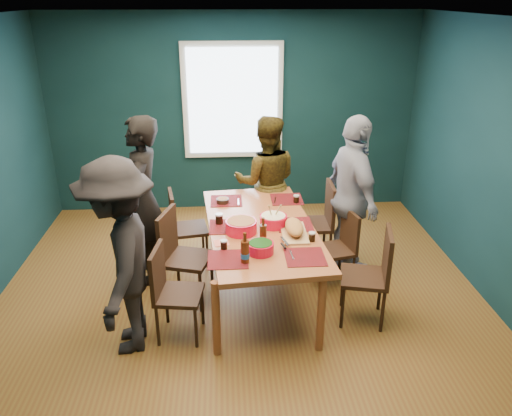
{
  "coord_description": "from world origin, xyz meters",
  "views": [
    {
      "loc": [
        -0.12,
        -4.28,
        2.89
      ],
      "look_at": [
        0.17,
        0.21,
        0.95
      ],
      "focal_mm": 35.0,
      "sensor_mm": 36.0,
      "label": 1
    }
  ],
  "objects": [
    {
      "name": "room",
      "position": [
        0.0,
        0.27,
        1.37
      ],
      "size": [
        5.01,
        5.01,
        2.71
      ],
      "color": "brown",
      "rests_on": "ground"
    },
    {
      "name": "napkin_a",
      "position": [
        0.6,
        0.26,
        0.78
      ],
      "size": [
        0.14,
        0.14,
        0.0
      ],
      "primitive_type": "cube",
      "rotation": [
        0.0,
        0.0,
        -0.15
      ],
      "color": "#E16A5E",
      "rests_on": "dining_table"
    },
    {
      "name": "chair_right_near",
      "position": [
        1.23,
        -0.37,
        0.55
      ],
      "size": [
        0.51,
        0.51,
        0.94
      ],
      "rotation": [
        0.0,
        0.0,
        -0.23
      ],
      "color": "black",
      "rests_on": "floor"
    },
    {
      "name": "person_right",
      "position": [
        1.22,
        0.57,
        0.89
      ],
      "size": [
        0.62,
        1.1,
        1.77
      ],
      "primitive_type": "imported",
      "rotation": [
        0.0,
        0.0,
        1.76
      ],
      "color": "white",
      "rests_on": "floor"
    },
    {
      "name": "bowl_salad",
      "position": [
        0.01,
        0.03,
        0.84
      ],
      "size": [
        0.3,
        0.3,
        0.13
      ],
      "color": "red",
      "rests_on": "dining_table"
    },
    {
      "name": "bowl_dumpling",
      "position": [
        0.34,
        0.16,
        0.83
      ],
      "size": [
        0.27,
        0.27,
        0.25
      ],
      "color": "red",
      "rests_on": "dining_table"
    },
    {
      "name": "cola_glass_c",
      "position": [
        0.64,
        0.73,
        0.82
      ],
      "size": [
        0.06,
        0.06,
        0.09
      ],
      "color": "black",
      "rests_on": "dining_table"
    },
    {
      "name": "chair_left_far",
      "position": [
        -0.63,
        0.85,
        0.51
      ],
      "size": [
        0.46,
        0.46,
        0.88
      ],
      "rotation": [
        0.0,
        0.0,
        0.17
      ],
      "color": "black",
      "rests_on": "floor"
    },
    {
      "name": "cola_glass_b",
      "position": [
        0.66,
        -0.19,
        0.82
      ],
      "size": [
        0.06,
        0.06,
        0.09
      ],
      "color": "black",
      "rests_on": "dining_table"
    },
    {
      "name": "beer_bottle_a",
      "position": [
        0.02,
        -0.56,
        0.88
      ],
      "size": [
        0.08,
        0.08,
        0.28
      ],
      "color": "#461E0C",
      "rests_on": "dining_table"
    },
    {
      "name": "beer_bottle_b",
      "position": [
        0.21,
        -0.21,
        0.87
      ],
      "size": [
        0.07,
        0.07,
        0.26
      ],
      "color": "#461E0C",
      "rests_on": "dining_table"
    },
    {
      "name": "small_bowl",
      "position": [
        -0.16,
        0.77,
        0.8
      ],
      "size": [
        0.14,
        0.14,
        0.06
      ],
      "color": "black",
      "rests_on": "dining_table"
    },
    {
      "name": "napkin_c",
      "position": [
        0.56,
        -0.49,
        0.78
      ],
      "size": [
        0.18,
        0.18,
        0.0
      ],
      "primitive_type": "cube",
      "rotation": [
        0.0,
        0.0,
        0.42
      ],
      "color": "#E16A5E",
      "rests_on": "dining_table"
    },
    {
      "name": "cutting_board",
      "position": [
        0.52,
        -0.04,
        0.83
      ],
      "size": [
        0.28,
        0.58,
        0.13
      ],
      "rotation": [
        0.0,
        0.0,
        -0.01
      ],
      "color": "tan",
      "rests_on": "dining_table"
    },
    {
      "name": "person_far_left",
      "position": [
        -0.99,
        0.56,
        0.9
      ],
      "size": [
        0.46,
        0.68,
        1.8
      ],
      "primitive_type": "imported",
      "rotation": [
        0.0,
        0.0,
        4.67
      ],
      "color": "black",
      "rests_on": "floor"
    },
    {
      "name": "chair_right_mid",
      "position": [
        1.08,
        0.32,
        0.48
      ],
      "size": [
        0.45,
        0.45,
        0.82
      ],
      "rotation": [
        0.0,
        0.0,
        0.23
      ],
      "color": "black",
      "rests_on": "floor"
    },
    {
      "name": "person_near_left",
      "position": [
        -1.01,
        -0.58,
        0.87
      ],
      "size": [
        0.7,
        1.15,
        1.74
      ],
      "primitive_type": "imported",
      "rotation": [
        0.0,
        0.0,
        4.76
      ],
      "color": "black",
      "rests_on": "floor"
    },
    {
      "name": "napkin_b",
      "position": [
        -0.18,
        -0.18,
        0.78
      ],
      "size": [
        0.15,
        0.15,
        0.0
      ],
      "primitive_type": "cube",
      "rotation": [
        0.0,
        0.0,
        0.16
      ],
      "color": "#E16A5E",
      "rests_on": "dining_table"
    },
    {
      "name": "bowl_herbs",
      "position": [
        0.17,
        -0.39,
        0.83
      ],
      "size": [
        0.24,
        0.24,
        0.1
      ],
      "color": "red",
      "rests_on": "dining_table"
    },
    {
      "name": "chair_left_mid",
      "position": [
        -0.61,
        0.12,
        0.56
      ],
      "size": [
        0.54,
        0.54,
        0.96
      ],
      "rotation": [
        0.0,
        0.0,
        -0.28
      ],
      "color": "black",
      "rests_on": "floor"
    },
    {
      "name": "chair_left_near",
      "position": [
        -0.65,
        -0.47,
        0.51
      ],
      "size": [
        0.45,
        0.45,
        0.88
      ],
      "rotation": [
        0.0,
        0.0,
        -0.14
      ],
      "color": "black",
      "rests_on": "floor"
    },
    {
      "name": "cola_glass_d",
      "position": [
        -0.2,
        0.24,
        0.83
      ],
      "size": [
        0.08,
        0.08,
        0.11
      ],
      "color": "black",
      "rests_on": "dining_table"
    },
    {
      "name": "dining_table",
      "position": [
        0.21,
        0.16,
        0.7
      ],
      "size": [
        1.19,
        2.12,
        0.77
      ],
      "rotation": [
        0.0,
        0.0,
        0.09
      ],
      "color": "#AA5B33",
      "rests_on": "floor"
    },
    {
      "name": "chair_right_far",
      "position": [
        0.94,
        0.82,
        0.55
      ],
      "size": [
        0.43,
        0.43,
        0.95
      ],
      "rotation": [
        0.0,
        0.0,
        -0.01
      ],
      "color": "black",
      "rests_on": "floor"
    },
    {
      "name": "cola_glass_a",
      "position": [
        -0.15,
        -0.3,
        0.82
      ],
      "size": [
        0.06,
        0.06,
        0.09
      ],
      "color": "black",
      "rests_on": "dining_table"
    },
    {
      "name": "person_back",
      "position": [
        0.36,
        1.31,
        0.8
      ],
      "size": [
        0.82,
        0.66,
        1.61
      ],
      "primitive_type": "imported",
      "rotation": [
        0.0,
        0.0,
        3.08
      ],
      "color": "black",
      "rests_on": "floor"
    }
  ]
}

